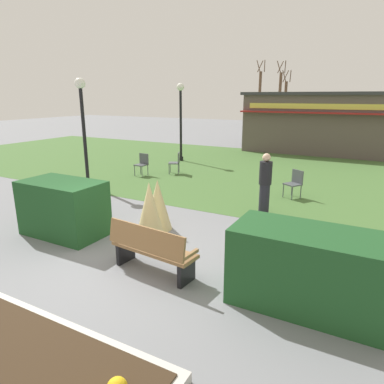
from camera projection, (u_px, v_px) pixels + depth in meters
The scene contains 21 objects.
ground_plane at pixel (120, 264), 6.70m from camera, with size 80.00×80.00×0.00m, color slate.
lawn_patch at pixel (265, 172), 14.84m from camera, with size 36.00×12.00×0.01m, color #446B33.
flower_bed at pixel (5, 374), 3.94m from camera, with size 3.82×1.98×0.30m.
park_bench at pixel (151, 249), 6.23m from camera, with size 1.75×0.70×0.95m.
hedge_left at pixel (64, 208), 8.01m from camera, with size 1.92×1.10×1.28m, color #1E4C23.
hedge_right at pixel (312, 270), 5.20m from camera, with size 2.41×1.10×1.23m, color #1E4C23.
ornamental_grass_behind_left at pixel (158, 205), 8.32m from camera, with size 0.67×0.67×1.25m, color #D1BC7F.
ornamental_grass_behind_right at pixel (150, 213), 7.48m from camera, with size 0.72×0.72×1.40m, color #D1BC7F.
lamppost_mid at pixel (83, 119), 11.92m from camera, with size 0.36×0.36×3.75m.
lamppost_far at pixel (181, 112), 16.79m from camera, with size 0.36×0.36×3.75m.
trash_bin at pixel (308, 281), 5.25m from camera, with size 0.52×0.52×0.88m, color #2D4233.
food_kiosk at pixel (320, 122), 19.78m from camera, with size 8.34×4.28×3.36m.
cafe_chair_west at pixel (176, 161), 14.38m from camera, with size 0.59×0.59×0.89m.
cafe_chair_east at pixel (142, 163), 14.05m from camera, with size 0.46×0.46×0.89m.
cafe_chair_north at pixel (295, 182), 10.96m from camera, with size 0.60×0.60×0.89m.
person_strolling at pixel (265, 184), 9.33m from camera, with size 0.34×0.34×1.69m.
parked_car_west_slot at pixel (285, 127), 29.10m from camera, with size 4.28×2.20×1.20m.
parked_car_center_slot at pixel (357, 130), 26.56m from camera, with size 4.34×2.33×1.20m.
tree_left_bg at pixel (279, 99), 33.92m from camera, with size 0.91×0.96×6.39m.
tree_right_bg at pixel (259, 98), 35.05m from camera, with size 0.91×0.96×6.56m.
tree_center_bg at pixel (285, 103), 34.53m from camera, with size 0.91×0.96×5.58m.
Camera 1 is at (4.12, -4.68, 3.16)m, focal length 32.28 mm.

